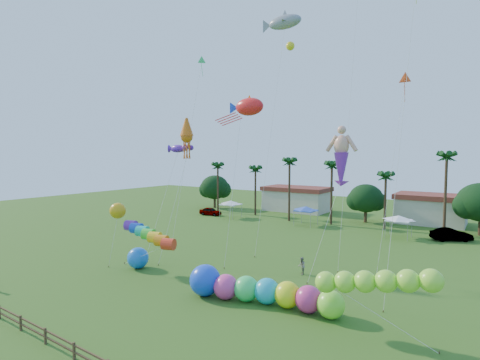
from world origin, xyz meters
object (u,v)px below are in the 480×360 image
Objects in this scene: car_a at (210,211)px; caterpillar_inflatable at (257,290)px; blue_ball at (138,258)px; car_b at (451,235)px; spectator_b at (302,266)px.

caterpillar_inflatable is at bearing -142.19° from car_a.
car_a is 2.03× the size of blue_ball.
car_b is at bearing -93.12° from car_a.
car_a is 38.73m from car_b.
spectator_b reaches higher than car_b.
car_a is 0.34× the size of caterpillar_inflatable.
car_b is 39.43m from blue_ball.
spectator_b is 0.79× the size of blue_ball.
car_b is 3.00× the size of spectator_b.
spectator_b is (28.56, -21.55, 0.10)m from car_a.
caterpillar_inflatable is 14.33m from blue_ball.
car_b is 25.71m from spectator_b.
caterpillar_inflatable is at bearing -25.24° from spectator_b.
blue_ball is at bearing -88.67° from spectator_b.
car_a is at bearing 61.52° from car_b.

